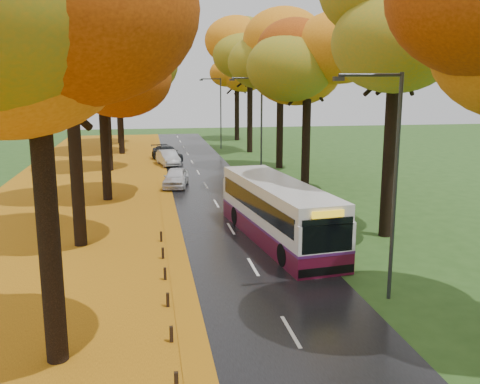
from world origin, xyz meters
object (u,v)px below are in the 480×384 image
object	(u,v)px
car_silver	(168,158)
car_dark	(167,153)
streetlamp_mid	(258,122)
streetlamp_near	(389,170)
car_white	(176,177)
streetlamp_far	(219,108)
bus	(278,210)

from	to	relation	value
car_silver	car_dark	distance (m)	3.01
streetlamp_mid	streetlamp_near	bearing A→B (deg)	-90.00
car_white	streetlamp_mid	bearing A→B (deg)	10.79
streetlamp_mid	streetlamp_far	bearing A→B (deg)	90.00
streetlamp_near	streetlamp_mid	bearing A→B (deg)	90.00
bus	car_white	xyz separation A→B (m)	(-4.15, 14.29, -0.81)
streetlamp_far	streetlamp_near	bearing A→B (deg)	-90.00
streetlamp_far	car_white	bearing A→B (deg)	-105.60
car_silver	car_dark	world-z (taller)	car_dark
bus	car_white	distance (m)	14.91
bus	car_dark	distance (m)	28.14
streetlamp_near	car_white	xyz separation A→B (m)	(-6.16, 21.94, -3.97)
streetlamp_mid	car_dark	size ratio (longest dim) A/B	1.66
car_white	car_dark	bearing A→B (deg)	100.81
streetlamp_mid	streetlamp_far	world-z (taller)	same
car_silver	car_white	bearing A→B (deg)	-100.36
streetlamp_near	streetlamp_far	size ratio (longest dim) A/B	1.00
streetlamp_far	bus	world-z (taller)	streetlamp_far
streetlamp_far	car_dark	bearing A→B (deg)	-126.37
streetlamp_mid	car_silver	xyz separation A→B (m)	(-6.30, 10.44, -3.98)
streetlamp_far	bus	distance (m)	36.55
streetlamp_far	car_silver	world-z (taller)	streetlamp_far
car_silver	streetlamp_far	bearing A→B (deg)	50.32
streetlamp_mid	streetlamp_far	distance (m)	22.00
streetlamp_far	car_dark	distance (m)	11.34
streetlamp_far	bus	bearing A→B (deg)	-93.16
streetlamp_near	car_white	distance (m)	23.13
streetlamp_mid	bus	xyz separation A→B (m)	(-2.01, -14.35, -3.17)
streetlamp_mid	car_dark	xyz separation A→B (m)	(-6.30, 13.45, -3.97)
streetlamp_mid	car_white	bearing A→B (deg)	-179.45
streetlamp_near	car_dark	xyz separation A→B (m)	(-6.30, 35.45, -3.97)
streetlamp_near	car_dark	world-z (taller)	streetlamp_near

